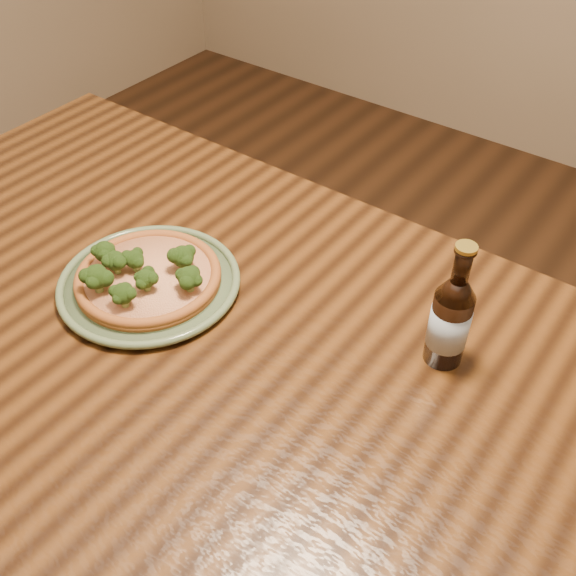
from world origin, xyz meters
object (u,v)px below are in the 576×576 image
Objects in this scene: pizza at (146,276)px; plate at (149,283)px; beer_bottle at (450,320)px; table at (215,372)px.

plate is at bearing 88.42° from pizza.
beer_bottle is at bearing 18.05° from pizza.
plate is at bearing -173.80° from beer_bottle.
table is at bearing -7.31° from plate.
table is 0.40m from beer_bottle.
pizza is 1.13× the size of beer_bottle.
pizza is (-0.00, -0.00, 0.02)m from plate.
plate is (-0.15, 0.02, 0.10)m from table.
beer_bottle is at bearing 17.69° from plate.
table is 0.19m from plate.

